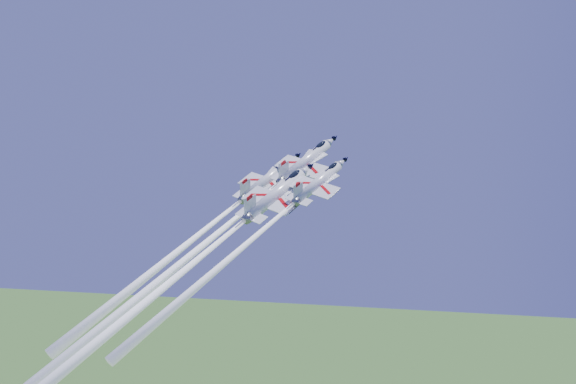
% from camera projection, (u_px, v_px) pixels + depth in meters
% --- Properties ---
extents(jet_lead, '(28.79, 48.45, 49.65)m').
position_uv_depth(jet_lead, '(208.00, 241.00, 107.85)').
color(jet_lead, white).
extents(jet_left, '(23.82, 38.89, 38.53)m').
position_uv_depth(jet_left, '(199.00, 235.00, 112.41)').
color(jet_left, white).
extents(jet_right, '(21.68, 35.62, 35.45)m').
position_uv_depth(jet_right, '(251.00, 240.00, 102.42)').
color(jet_right, white).
extents(jet_slot, '(28.10, 46.67, 46.79)m').
position_uv_depth(jet_slot, '(177.00, 277.00, 99.98)').
color(jet_slot, white).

